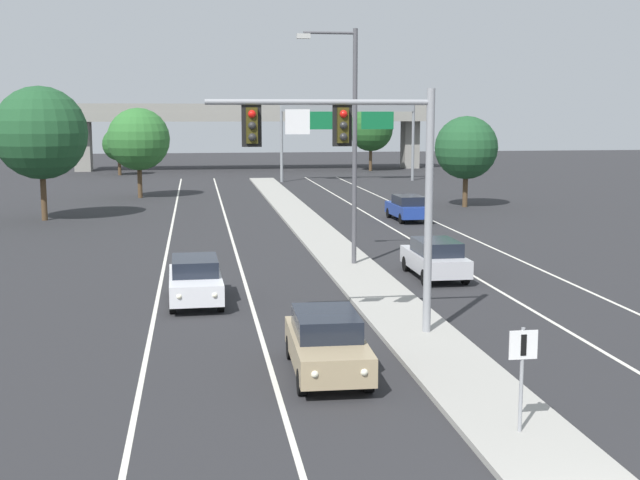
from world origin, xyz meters
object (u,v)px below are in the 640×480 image
car_oncoming_tan (327,343)px  highway_sign_gantry (348,118)px  car_oncoming_white (195,280)px  tree_far_right_c (466,148)px  overhead_signal_mast (360,160)px  car_receding_silver (435,258)px  car_receding_blue (408,208)px  tree_far_left_c (41,133)px  median_sign_post (522,364)px  street_lamp_median (350,133)px  tree_far_left_a (138,139)px  tree_far_right_b (371,129)px  tree_far_left_b (119,144)px

car_oncoming_tan → highway_sign_gantry: highway_sign_gantry is taller
car_oncoming_white → tree_far_right_c: (19.05, 27.80, 3.38)m
overhead_signal_mast → car_receding_silver: bearing=60.8°
car_receding_silver → car_receding_blue: (3.45, 17.86, 0.00)m
car_oncoming_white → car_receding_silver: 10.13m
tree_far_left_c → tree_far_right_c: size_ratio=1.29×
median_sign_post → car_oncoming_tan: median_sign_post is taller
overhead_signal_mast → car_receding_blue: (8.32, 26.56, -4.48)m
street_lamp_median → tree_far_left_a: bearing=108.9°
street_lamp_median → tree_far_right_b: (13.44, 59.25, -1.02)m
overhead_signal_mast → car_oncoming_white: 8.63m
car_oncoming_tan → tree_far_left_a: size_ratio=0.64×
median_sign_post → tree_far_right_b: bearing=80.3°
car_oncoming_white → tree_far_left_a: (-4.26, 37.75, 3.77)m
overhead_signal_mast → tree_far_right_c: (14.26, 33.41, -1.11)m
tree_far_left_c → tree_far_right_c: 28.55m
street_lamp_median → tree_far_left_b: 58.51m
tree_far_right_c → tree_far_left_c: bearing=-173.3°
tree_far_right_b → street_lamp_median: bearing=-102.8°
median_sign_post → tree_far_left_b: size_ratio=0.44×
car_receding_silver → tree_far_left_a: 37.54m
car_oncoming_white → tree_far_right_c: bearing=55.6°
car_receding_silver → tree_far_right_b: tree_far_right_b is taller
car_receding_blue → highway_sign_gantry: 30.67m
tree_far_right_c → street_lamp_median: bearing=-119.7°
car_receding_blue → tree_far_left_b: (-21.06, 41.68, 2.47)m
car_receding_silver → tree_far_left_b: 62.14m
car_receding_blue → tree_far_right_b: size_ratio=0.62×
overhead_signal_mast → car_receding_blue: 28.19m
street_lamp_median → tree_far_left_c: 24.35m
car_receding_silver → tree_far_left_a: bearing=111.9°
highway_sign_gantry → tree_far_left_b: size_ratio=2.63×
car_oncoming_tan → tree_far_right_c: 39.94m
tree_far_right_c → tree_far_left_a: tree_far_left_a is taller
highway_sign_gantry → tree_far_right_b: size_ratio=1.82×
street_lamp_median → tree_far_left_a: 33.57m
overhead_signal_mast → tree_far_right_b: overhead_signal_mast is taller
overhead_signal_mast → highway_sign_gantry: highway_sign_gantry is taller
tree_far_left_b → tree_far_left_a: tree_far_left_a is taller
tree_far_left_a → car_oncoming_tan: bearing=-80.7°
overhead_signal_mast → tree_far_left_b: overhead_signal_mast is taller
car_oncoming_white → car_receding_blue: size_ratio=1.00×
highway_sign_gantry → tree_far_right_c: highway_sign_gantry is taller
median_sign_post → car_receding_blue: 35.20m
highway_sign_gantry → tree_far_left_c: (-24.12, -26.65, -0.75)m
highway_sign_gantry → tree_far_left_b: (-22.79, 11.53, -2.87)m
street_lamp_median → tree_far_left_b: (-14.59, 56.61, -2.50)m
tree_far_left_b → car_receding_blue: bearing=-63.2°
street_lamp_median → car_oncoming_white: street_lamp_median is taller
car_receding_blue → car_receding_silver: bearing=-100.9°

